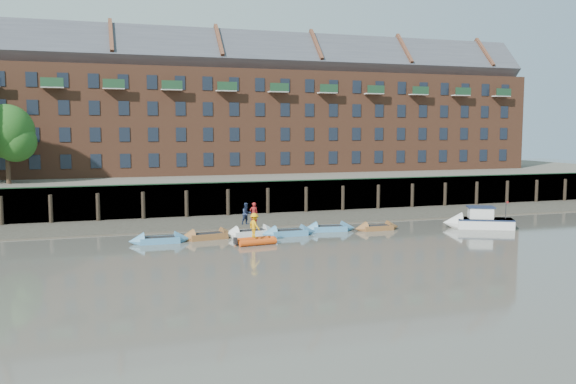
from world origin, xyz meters
name	(u,v)px	position (x,y,z in m)	size (l,w,h in m)	color
ground	(331,260)	(0.00, 0.00, 0.00)	(220.00, 220.00, 0.00)	#5E5950
foreshore	(258,221)	(0.00, 18.00, 0.00)	(110.00, 8.00, 0.50)	#3D382F
mud_band	(268,226)	(0.00, 14.60, 0.00)	(110.00, 1.60, 0.10)	#4C4336
river_wall	(247,198)	(0.00, 22.38, 1.59)	(110.00, 1.23, 3.30)	#2D2A26
bank_terrace	(219,186)	(0.00, 36.00, 1.60)	(110.00, 28.00, 3.20)	#5E594D
apartment_terrace	(216,92)	(0.00, 36.99, 12.82)	(80.60, 15.56, 20.98)	brown
rowboat_1	(160,240)	(-9.81, 9.49, 0.23)	(4.46, 1.30, 1.29)	teal
rowboat_2	(208,236)	(-6.14, 10.04, 0.23)	(4.64, 1.99, 1.30)	brown
rowboat_3	(251,233)	(-2.67, 10.32, 0.24)	(4.71, 1.86, 1.33)	silver
rowboat_4	(289,233)	(0.24, 9.61, 0.23)	(4.47, 1.38, 1.29)	teal
rowboat_5	(329,228)	(4.08, 10.63, 0.22)	(4.46, 1.81, 1.26)	teal
rowboat_6	(377,228)	(8.05, 9.87, 0.21)	(4.00, 1.21, 1.16)	brown
rib_tender	(257,241)	(-3.07, 6.88, 0.23)	(3.15, 1.80, 0.53)	#DD4910
motor_launch	(473,221)	(16.32, 8.34, 0.61)	(5.99, 4.19, 2.37)	silver
person_rower_a	(254,213)	(-2.40, 10.36, 1.77)	(0.64, 0.42, 1.75)	maroon
person_rower_b	(247,214)	(-2.96, 10.48, 1.76)	(0.84, 0.65, 1.73)	#19233F
person_rib_crew	(254,225)	(-3.26, 6.86, 1.40)	(1.16, 0.67, 1.80)	orange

